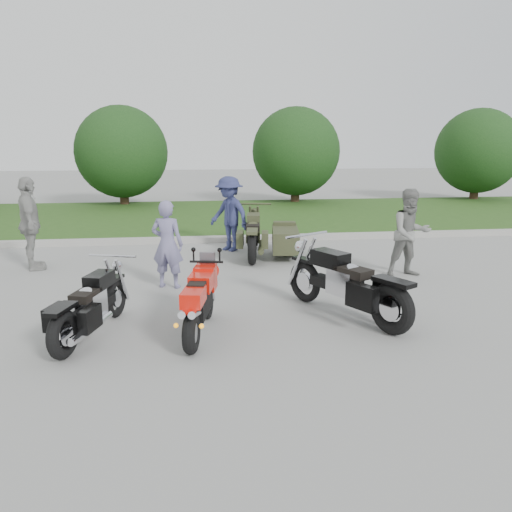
{
  "coord_description": "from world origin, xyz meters",
  "views": [
    {
      "loc": [
        -0.22,
        -7.08,
        2.65
      ],
      "look_at": [
        0.76,
        0.81,
        0.8
      ],
      "focal_mm": 35.0,
      "sensor_mm": 36.0,
      "label": 1
    }
  ],
  "objects": [
    {
      "name": "tree_mid_right",
      "position": [
        4.0,
        13.5,
        2.19
      ],
      "size": [
        3.6,
        3.6,
        4.0
      ],
      "color": "#3F2B1C",
      "rests_on": "ground"
    },
    {
      "name": "person_grey",
      "position": [
        3.99,
        2.12,
        0.87
      ],
      "size": [
        0.9,
        0.72,
        1.74
      ],
      "primitive_type": "imported",
      "rotation": [
        0.0,
        0.0,
        0.08
      ],
      "color": "gray",
      "rests_on": "ground"
    },
    {
      "name": "cruiser_right",
      "position": [
        2.08,
        -0.11,
        0.5
      ],
      "size": [
        1.37,
        2.28,
        0.97
      ],
      "rotation": [
        0.0,
        0.0,
        0.51
      ],
      "color": "black",
      "rests_on": "ground"
    },
    {
      "name": "person_denim",
      "position": [
        0.62,
        4.92,
        0.91
      ],
      "size": [
        1.28,
        1.32,
        1.81
      ],
      "primitive_type": "imported",
      "rotation": [
        0.0,
        0.0,
        -0.84
      ],
      "color": "navy",
      "rests_on": "ground"
    },
    {
      "name": "person_stripe",
      "position": [
        -0.72,
        1.91,
        0.81
      ],
      "size": [
        0.68,
        0.55,
        1.61
      ],
      "primitive_type": "imported",
      "rotation": [
        0.0,
        0.0,
        2.84
      ],
      "color": "slate",
      "rests_on": "ground"
    },
    {
      "name": "ground",
      "position": [
        0.0,
        0.0,
        0.0
      ],
      "size": [
        80.0,
        80.0,
        0.0
      ],
      "primitive_type": "plane",
      "color": "gray",
      "rests_on": "ground"
    },
    {
      "name": "grass_strip",
      "position": [
        0.0,
        10.15,
        0.07
      ],
      "size": [
        60.0,
        8.0,
        0.14
      ],
      "primitive_type": "cube",
      "color": "#3B6221",
      "rests_on": "ground"
    },
    {
      "name": "cruiser_left",
      "position": [
        -1.68,
        -0.42,
        0.42
      ],
      "size": [
        0.73,
        2.08,
        0.82
      ],
      "rotation": [
        0.0,
        0.0,
        -0.28
      ],
      "color": "black",
      "rests_on": "ground"
    },
    {
      "name": "tree_mid_left",
      "position": [
        -3.0,
        13.5,
        2.19
      ],
      "size": [
        3.6,
        3.6,
        4.0
      ],
      "color": "#3F2B1C",
      "rests_on": "ground"
    },
    {
      "name": "person_back",
      "position": [
        -3.59,
        3.57,
        0.97
      ],
      "size": [
        0.83,
        1.23,
        1.94
      ],
      "primitive_type": "imported",
      "rotation": [
        0.0,
        0.0,
        1.92
      ],
      "color": "#9A9A95",
      "rests_on": "ground"
    },
    {
      "name": "cruiser_sidecar",
      "position": [
        1.54,
        4.09,
        0.44
      ],
      "size": [
        1.39,
        2.45,
        0.95
      ],
      "rotation": [
        0.0,
        0.0,
        -0.14
      ],
      "color": "black",
      "rests_on": "ground"
    },
    {
      "name": "tree_far_right",
      "position": [
        12.0,
        13.5,
        2.19
      ],
      "size": [
        3.6,
        3.6,
        4.0
      ],
      "color": "#3F2B1C",
      "rests_on": "ground"
    },
    {
      "name": "curb",
      "position": [
        0.0,
        6.0,
        0.07
      ],
      "size": [
        60.0,
        0.3,
        0.15
      ],
      "primitive_type": "cube",
      "color": "#A19F98",
      "rests_on": "ground"
    },
    {
      "name": "sportbike_red",
      "position": [
        -0.18,
        -0.53,
        0.51
      ],
      "size": [
        0.56,
        1.81,
        0.87
      ],
      "rotation": [
        0.0,
        0.0,
        -0.19
      ],
      "color": "black",
      "rests_on": "ground"
    }
  ]
}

